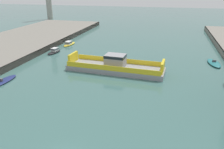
# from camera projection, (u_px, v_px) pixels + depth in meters

# --- Properties ---
(chain_ferry) EXTENTS (22.10, 7.25, 3.86)m
(chain_ferry) POSITION_uv_depth(u_px,v_px,m) (115.00, 66.00, 50.85)
(chain_ferry) COLOR #939399
(chain_ferry) RESTS_ON ground
(moored_boat_near_left) EXTENTS (2.43, 6.78, 1.27)m
(moored_boat_near_left) POSITION_uv_depth(u_px,v_px,m) (69.00, 43.00, 73.87)
(moored_boat_near_left) COLOR yellow
(moored_boat_near_left) RESTS_ON ground
(moored_boat_near_right) EXTENTS (2.77, 8.26, 0.92)m
(moored_boat_near_right) POSITION_uv_depth(u_px,v_px,m) (1.00, 82.00, 44.88)
(moored_boat_near_right) COLOR navy
(moored_boat_near_right) RESTS_ON ground
(moored_boat_mid_right) EXTENTS (3.50, 7.31, 1.06)m
(moored_boat_mid_right) POSITION_uv_depth(u_px,v_px,m) (214.00, 63.00, 55.77)
(moored_boat_mid_right) COLOR #237075
(moored_boat_mid_right) RESTS_ON ground
(moored_boat_upstream_a) EXTENTS (2.54, 5.80, 1.38)m
(moored_boat_upstream_a) POSITION_uv_depth(u_px,v_px,m) (54.00, 51.00, 65.14)
(moored_boat_upstream_a) COLOR black
(moored_boat_upstream_a) RESTS_ON ground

